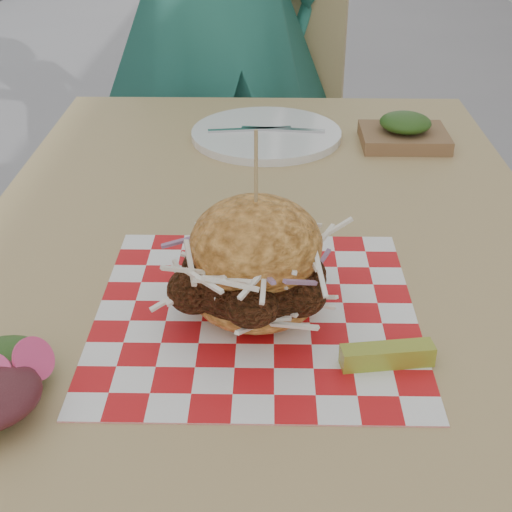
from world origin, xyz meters
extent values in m
cube|color=tan|center=(-0.13, -0.15, 0.73)|extent=(0.80, 1.20, 0.04)
cylinder|color=#333338|center=(-0.47, 0.39, 0.35)|extent=(0.05, 0.05, 0.71)
cylinder|color=#333338|center=(0.21, 0.39, 0.35)|extent=(0.05, 0.05, 0.71)
cube|color=tan|center=(-0.13, 0.76, 0.45)|extent=(0.50, 0.50, 0.04)
cube|color=tan|center=(-0.09, 0.96, 0.70)|extent=(0.42, 0.13, 0.50)
cylinder|color=#333338|center=(-0.34, 0.62, 0.21)|extent=(0.03, 0.03, 0.43)
cylinder|color=#333338|center=(0.01, 0.55, 0.21)|extent=(0.03, 0.03, 0.43)
cylinder|color=#333338|center=(-0.27, 0.97, 0.21)|extent=(0.03, 0.03, 0.43)
cylinder|color=#333338|center=(0.08, 0.90, 0.21)|extent=(0.03, 0.03, 0.43)
cube|color=red|center=(-0.14, -0.34, 0.75)|extent=(0.36, 0.36, 0.00)
ellipsoid|color=#F09E43|center=(-0.14, -0.34, 0.78)|extent=(0.14, 0.14, 0.05)
ellipsoid|color=brown|center=(-0.14, -0.34, 0.80)|extent=(0.16, 0.14, 0.08)
ellipsoid|color=#F09E43|center=(-0.14, -0.34, 0.84)|extent=(0.14, 0.14, 0.10)
cylinder|color=tan|center=(-0.14, -0.34, 0.91)|extent=(0.00, 0.00, 0.11)
cube|color=#9DAA31|center=(0.00, -0.43, 0.76)|extent=(0.10, 0.04, 0.02)
ellipsoid|color=#3F1419|center=(-0.34, -0.49, 0.76)|extent=(0.08, 0.08, 0.03)
ellipsoid|color=#1A4212|center=(-0.36, -0.46, 0.76)|extent=(0.08, 0.08, 0.03)
ellipsoid|color=#3F1419|center=(-0.36, -0.52, 0.76)|extent=(0.08, 0.08, 0.03)
cylinder|color=#F94585|center=(-0.35, -0.47, 0.79)|extent=(0.05, 0.05, 0.04)
cylinder|color=white|center=(-0.13, 0.22, 0.76)|extent=(0.27, 0.27, 0.01)
cube|color=silver|center=(-0.16, 0.22, 0.77)|extent=(0.15, 0.03, 0.00)
cube|color=silver|center=(-0.10, 0.22, 0.77)|extent=(0.15, 0.03, 0.00)
cube|color=brown|center=(0.11, 0.19, 0.76)|extent=(0.15, 0.12, 0.02)
ellipsoid|color=#1A4212|center=(0.11, 0.19, 0.79)|extent=(0.09, 0.09, 0.03)
camera|label=1|loc=(-0.13, -1.00, 1.21)|focal=50.00mm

